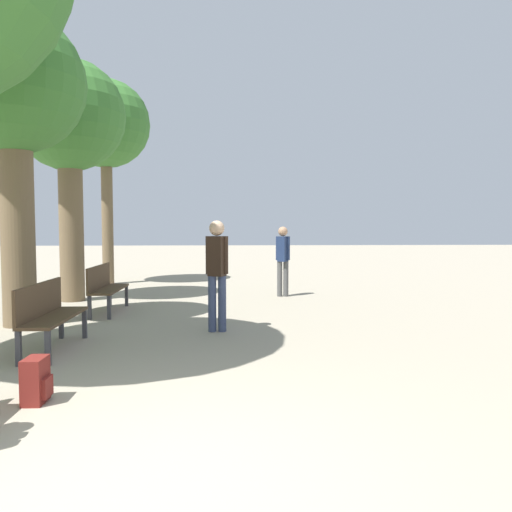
{
  "coord_description": "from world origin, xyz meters",
  "views": [
    {
      "loc": [
        0.72,
        -3.01,
        1.68
      ],
      "look_at": [
        1.11,
        4.92,
        1.2
      ],
      "focal_mm": 35.0,
      "sensor_mm": 36.0,
      "label": 1
    }
  ],
  "objects_px": {
    "bench_row_1": "(48,311)",
    "tree_row_1": "(14,93)",
    "tree_row_2": "(69,122)",
    "backpack": "(36,381)",
    "pedestrian_near": "(217,268)",
    "tree_row_3": "(106,126)",
    "pedestrian_mid": "(283,257)",
    "bench_row_2": "(104,285)"
  },
  "relations": [
    {
      "from": "bench_row_1",
      "to": "tree_row_1",
      "type": "height_order",
      "value": "tree_row_1"
    },
    {
      "from": "bench_row_1",
      "to": "tree_row_2",
      "type": "height_order",
      "value": "tree_row_2"
    },
    {
      "from": "bench_row_1",
      "to": "tree_row_1",
      "type": "relative_size",
      "value": 0.31
    },
    {
      "from": "backpack",
      "to": "pedestrian_near",
      "type": "distance_m",
      "value": 3.61
    },
    {
      "from": "tree_row_2",
      "to": "backpack",
      "type": "xyz_separation_m",
      "value": [
        1.71,
        -6.56,
        -3.75
      ]
    },
    {
      "from": "tree_row_1",
      "to": "pedestrian_near",
      "type": "distance_m",
      "value": 4.43
    },
    {
      "from": "tree_row_3",
      "to": "pedestrian_mid",
      "type": "relative_size",
      "value": 3.51
    },
    {
      "from": "bench_row_2",
      "to": "pedestrian_mid",
      "type": "xyz_separation_m",
      "value": [
        3.68,
        2.01,
        0.41
      ]
    },
    {
      "from": "tree_row_3",
      "to": "pedestrian_mid",
      "type": "distance_m",
      "value": 6.58
    },
    {
      "from": "tree_row_2",
      "to": "pedestrian_near",
      "type": "xyz_separation_m",
      "value": [
        3.33,
        -3.43,
        -2.96
      ]
    },
    {
      "from": "tree_row_1",
      "to": "pedestrian_mid",
      "type": "height_order",
      "value": "tree_row_1"
    },
    {
      "from": "tree_row_1",
      "to": "pedestrian_mid",
      "type": "relative_size",
      "value": 3.13
    },
    {
      "from": "bench_row_2",
      "to": "tree_row_2",
      "type": "relative_size",
      "value": 0.3
    },
    {
      "from": "bench_row_2",
      "to": "pedestrian_near",
      "type": "height_order",
      "value": "pedestrian_near"
    },
    {
      "from": "backpack",
      "to": "tree_row_1",
      "type": "bearing_deg",
      "value": 114.38
    },
    {
      "from": "tree_row_1",
      "to": "pedestrian_mid",
      "type": "xyz_separation_m",
      "value": [
        4.78,
        3.25,
        -2.91
      ]
    },
    {
      "from": "bench_row_1",
      "to": "tree_row_1",
      "type": "xyz_separation_m",
      "value": [
        -1.1,
        1.75,
        3.32
      ]
    },
    {
      "from": "tree_row_2",
      "to": "tree_row_3",
      "type": "relative_size",
      "value": 0.92
    },
    {
      "from": "tree_row_1",
      "to": "pedestrian_near",
      "type": "xyz_separation_m",
      "value": [
        3.33,
        -0.64,
        -2.85
      ]
    },
    {
      "from": "pedestrian_near",
      "to": "backpack",
      "type": "bearing_deg",
      "value": -117.42
    },
    {
      "from": "tree_row_1",
      "to": "tree_row_3",
      "type": "bearing_deg",
      "value": 90.0
    },
    {
      "from": "tree_row_3",
      "to": "pedestrian_near",
      "type": "xyz_separation_m",
      "value": [
        3.33,
        -6.67,
        -3.5
      ]
    },
    {
      "from": "tree_row_2",
      "to": "bench_row_1",
      "type": "bearing_deg",
      "value": -76.42
    },
    {
      "from": "pedestrian_near",
      "to": "bench_row_2",
      "type": "bearing_deg",
      "value": 140.05
    },
    {
      "from": "bench_row_2",
      "to": "tree_row_2",
      "type": "bearing_deg",
      "value": 125.17
    },
    {
      "from": "tree_row_2",
      "to": "pedestrian_near",
      "type": "relative_size",
      "value": 3.03
    },
    {
      "from": "tree_row_1",
      "to": "tree_row_2",
      "type": "distance_m",
      "value": 2.79
    },
    {
      "from": "backpack",
      "to": "pedestrian_near",
      "type": "relative_size",
      "value": 0.25
    },
    {
      "from": "pedestrian_mid",
      "to": "bench_row_2",
      "type": "bearing_deg",
      "value": -151.29
    },
    {
      "from": "bench_row_2",
      "to": "tree_row_3",
      "type": "xyz_separation_m",
      "value": [
        -1.1,
        4.8,
        3.98
      ]
    },
    {
      "from": "bench_row_1",
      "to": "tree_row_2",
      "type": "relative_size",
      "value": 0.3
    },
    {
      "from": "bench_row_1",
      "to": "pedestrian_mid",
      "type": "xyz_separation_m",
      "value": [
        3.68,
        5.0,
        0.41
      ]
    },
    {
      "from": "bench_row_1",
      "to": "backpack",
      "type": "relative_size",
      "value": 3.65
    },
    {
      "from": "pedestrian_mid",
      "to": "tree_row_1",
      "type": "bearing_deg",
      "value": -145.79
    },
    {
      "from": "tree_row_1",
      "to": "tree_row_2",
      "type": "relative_size",
      "value": 0.97
    },
    {
      "from": "tree_row_2",
      "to": "pedestrian_mid",
      "type": "distance_m",
      "value": 5.67
    },
    {
      "from": "tree_row_1",
      "to": "pedestrian_near",
      "type": "relative_size",
      "value": 2.95
    },
    {
      "from": "bench_row_1",
      "to": "pedestrian_near",
      "type": "distance_m",
      "value": 2.54
    },
    {
      "from": "backpack",
      "to": "pedestrian_near",
      "type": "bearing_deg",
      "value": 62.58
    },
    {
      "from": "bench_row_2",
      "to": "pedestrian_mid",
      "type": "height_order",
      "value": "pedestrian_mid"
    },
    {
      "from": "bench_row_1",
      "to": "pedestrian_mid",
      "type": "bearing_deg",
      "value": 53.65
    },
    {
      "from": "bench_row_2",
      "to": "tree_row_1",
      "type": "relative_size",
      "value": 0.31
    }
  ]
}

